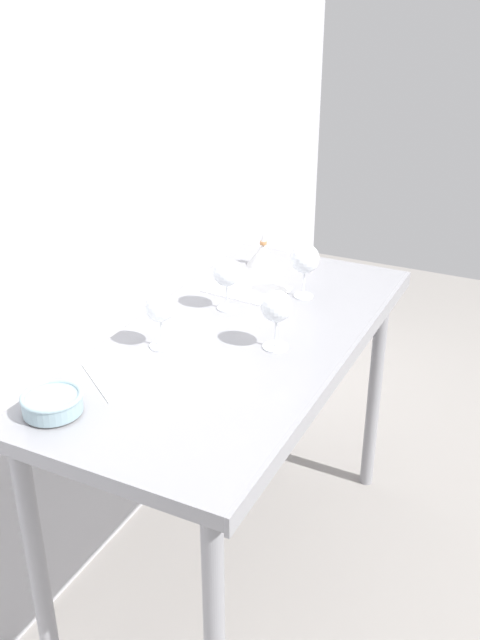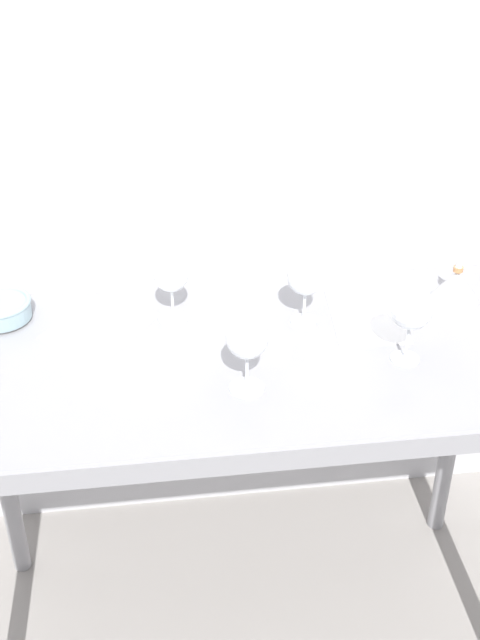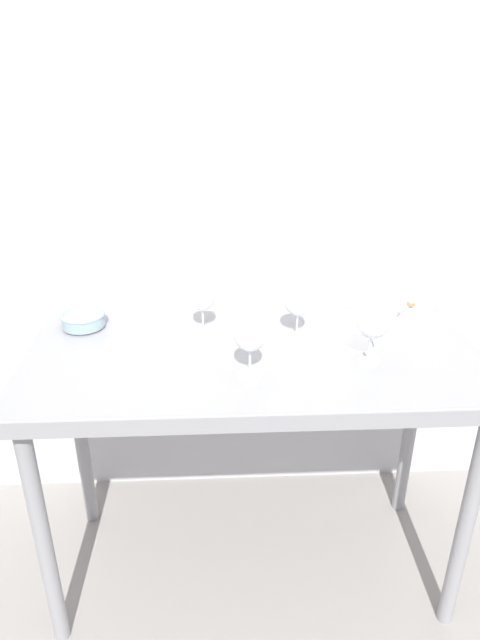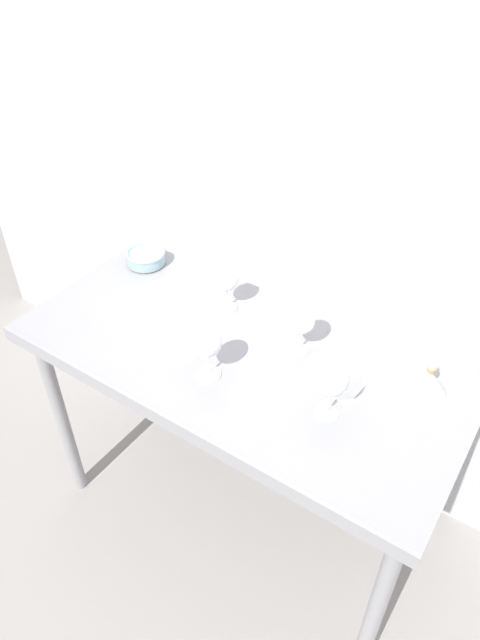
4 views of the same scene
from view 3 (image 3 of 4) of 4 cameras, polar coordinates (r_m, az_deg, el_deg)
ground_plane at (r=2.29m, az=1.14°, el=-23.49°), size 6.00×6.00×0.00m
back_wall at (r=2.04m, az=0.53°, el=13.29°), size 3.80×0.04×2.60m
steel_counter at (r=1.77m, az=1.38°, el=-6.51°), size 1.40×0.65×0.90m
wine_glass_far_left at (r=1.81m, az=-3.86°, el=2.09°), size 0.08×0.08×0.16m
wine_glass_near_center at (r=1.55m, az=1.03°, el=-1.84°), size 0.09×0.09×0.17m
wine_glass_far_right at (r=1.78m, az=5.93°, el=1.66°), size 0.09×0.09×0.16m
wine_glass_near_right at (r=1.66m, az=13.37°, el=-0.40°), size 0.09×0.09×0.18m
tasting_sheet_upper at (r=1.86m, az=-9.05°, el=-1.34°), size 0.28×0.28×0.00m
tasting_sheet_lower at (r=1.87m, az=10.42°, el=-1.37°), size 0.19×0.27×0.00m
tasting_bowl at (r=1.94m, az=-15.70°, el=0.07°), size 0.15×0.15×0.05m
decanter_funnel at (r=1.95m, az=16.88°, el=0.41°), size 0.12×0.12×0.12m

